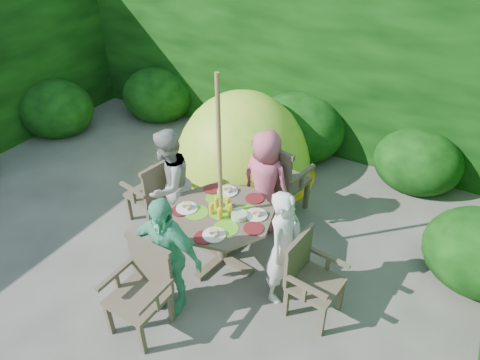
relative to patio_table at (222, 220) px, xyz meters
The scene contains 13 objects.
ground 1.22m from the patio_table, 141.01° to the right, with size 60.00×60.00×0.00m, color #4A4842.
hedge_enclosure 1.27m from the patio_table, 142.24° to the left, with size 9.00×9.00×2.50m.
patio_table is the anchor object (origin of this frame).
parasol_pole 0.53m from the patio_table, behind, with size 0.04×0.04×2.20m, color olive.
garden_chair_right 1.11m from the patio_table, ahead, with size 0.51×0.55×0.84m.
garden_chair_left 1.11m from the patio_table, behind, with size 0.54×0.59×0.86m.
garden_chair_back 1.09m from the patio_table, 81.30° to the left, with size 0.68×0.63×1.00m.
garden_chair_front 1.11m from the patio_table, 99.69° to the right, with size 0.54×0.49×0.88m.
child_right 0.80m from the patio_table, ahead, with size 0.46×0.30×1.27m, color silver.
child_left 0.81m from the patio_table, behind, with size 0.66×0.52×1.36m, color #9A9995.
child_back 0.80m from the patio_table, 81.29° to the left, with size 0.63×0.41×1.30m, color #CF5574.
child_front 0.81m from the patio_table, 99.27° to the right, with size 0.77×0.32×1.31m, color #52BF92.
dome_tent 1.94m from the patio_table, 112.95° to the left, with size 2.54×2.54×2.47m.
Camera 1 is at (2.77, -2.30, 3.48)m, focal length 32.00 mm.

